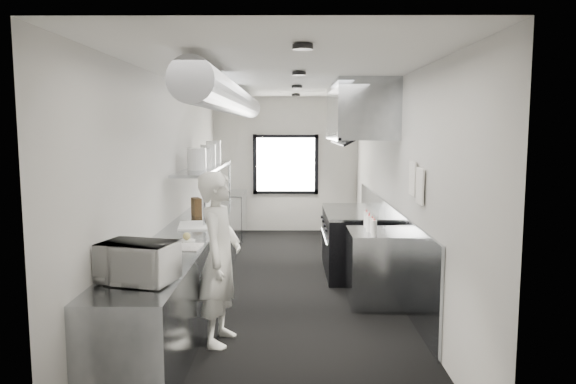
{
  "coord_description": "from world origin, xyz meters",
  "views": [
    {
      "loc": [
        0.11,
        -7.16,
        2.16
      ],
      "look_at": [
        0.07,
        -0.2,
        1.32
      ],
      "focal_mm": 33.43,
      "sensor_mm": 36.0,
      "label": 1
    }
  ],
  "objects_px": {
    "squeeze_bottle_b": "(372,226)",
    "plate_stack_c": "(208,155)",
    "squeeze_bottle_a": "(374,229)",
    "squeeze_bottle_c": "(369,224)",
    "squeeze_bottle_e": "(366,220)",
    "exhaust_hood": "(359,112)",
    "bottle_station": "(375,267)",
    "plate_stack_b": "(204,158)",
    "pass_shelf": "(206,169)",
    "plate_stack_a": "(197,159)",
    "deli_tub_b": "(130,267)",
    "deli_tub_a": "(123,270)",
    "far_work_table": "(227,216)",
    "line_cook": "(220,258)",
    "plate_stack_d": "(214,152)",
    "knife_block": "(196,207)",
    "microwave": "(138,262)",
    "cutting_board": "(197,225)",
    "small_plate": "(187,241)",
    "range": "(353,242)",
    "prep_counter": "(192,263)",
    "squeeze_bottle_d": "(369,222)"
  },
  "relations": [
    {
      "from": "plate_stack_a",
      "to": "plate_stack_d",
      "type": "bearing_deg",
      "value": 88.9
    },
    {
      "from": "far_work_table",
      "to": "deli_tub_b",
      "type": "relative_size",
      "value": 8.47
    },
    {
      "from": "small_plate",
      "to": "plate_stack_d",
      "type": "xyz_separation_m",
      "value": [
        -0.13,
        3.1,
        0.85
      ]
    },
    {
      "from": "small_plate",
      "to": "plate_stack_b",
      "type": "bearing_deg",
      "value": 93.43
    },
    {
      "from": "plate_stack_c",
      "to": "small_plate",
      "type": "bearing_deg",
      "value": -87.14
    },
    {
      "from": "line_cook",
      "to": "squeeze_bottle_c",
      "type": "height_order",
      "value": "line_cook"
    },
    {
      "from": "exhaust_hood",
      "to": "knife_block",
      "type": "xyz_separation_m",
      "value": [
        -2.35,
        -0.23,
        -1.36
      ]
    },
    {
      "from": "squeeze_bottle_a",
      "to": "squeeze_bottle_c",
      "type": "bearing_deg",
      "value": 93.46
    },
    {
      "from": "small_plate",
      "to": "range",
      "type": "bearing_deg",
      "value": 43.85
    },
    {
      "from": "prep_counter",
      "to": "cutting_board",
      "type": "xyz_separation_m",
      "value": [
        0.04,
        0.14,
        0.46
      ]
    },
    {
      "from": "squeeze_bottle_a",
      "to": "bottle_station",
      "type": "bearing_deg",
      "value": 77.46
    },
    {
      "from": "bottle_station",
      "to": "far_work_table",
      "type": "distance_m",
      "value": 4.53
    },
    {
      "from": "squeeze_bottle_a",
      "to": "squeeze_bottle_d",
      "type": "xyz_separation_m",
      "value": [
        0.02,
        0.5,
        -0.01
      ]
    },
    {
      "from": "pass_shelf",
      "to": "plate_stack_a",
      "type": "bearing_deg",
      "value": -91.85
    },
    {
      "from": "knife_block",
      "to": "squeeze_bottle_c",
      "type": "distance_m",
      "value": 2.61
    },
    {
      "from": "plate_stack_b",
      "to": "squeeze_bottle_b",
      "type": "relative_size",
      "value": 1.6
    },
    {
      "from": "bottle_station",
      "to": "plate_stack_b",
      "type": "distance_m",
      "value": 2.98
    },
    {
      "from": "exhaust_hood",
      "to": "squeeze_bottle_e",
      "type": "distance_m",
      "value": 1.8
    },
    {
      "from": "cutting_board",
      "to": "squeeze_bottle_b",
      "type": "relative_size",
      "value": 3.35
    },
    {
      "from": "prep_counter",
      "to": "range",
      "type": "distance_m",
      "value": 2.5
    },
    {
      "from": "range",
      "to": "knife_block",
      "type": "bearing_deg",
      "value": -174.38
    },
    {
      "from": "knife_block",
      "to": "range",
      "type": "bearing_deg",
      "value": -17.8
    },
    {
      "from": "microwave",
      "to": "squeeze_bottle_e",
      "type": "bearing_deg",
      "value": 62.61
    },
    {
      "from": "squeeze_bottle_b",
      "to": "plate_stack_c",
      "type": "bearing_deg",
      "value": 139.65
    },
    {
      "from": "deli_tub_a",
      "to": "deli_tub_b",
      "type": "distance_m",
      "value": 0.12
    },
    {
      "from": "exhaust_hood",
      "to": "knife_block",
      "type": "relative_size",
      "value": 8.66
    },
    {
      "from": "plate_stack_c",
      "to": "squeeze_bottle_d",
      "type": "xyz_separation_m",
      "value": [
        2.27,
        -1.64,
        -0.75
      ]
    },
    {
      "from": "pass_shelf",
      "to": "plate_stack_c",
      "type": "distance_m",
      "value": 0.23
    },
    {
      "from": "plate_stack_c",
      "to": "squeeze_bottle_e",
      "type": "distance_m",
      "value": 2.83
    },
    {
      "from": "exhaust_hood",
      "to": "deli_tub_a",
      "type": "bearing_deg",
      "value": -125.53
    },
    {
      "from": "squeeze_bottle_b",
      "to": "microwave",
      "type": "bearing_deg",
      "value": -137.17
    },
    {
      "from": "deli_tub_b",
      "to": "squeeze_bottle_a",
      "type": "bearing_deg",
      "value": 33.24
    },
    {
      "from": "prep_counter",
      "to": "range",
      "type": "bearing_deg",
      "value": 28.74
    },
    {
      "from": "bottle_station",
      "to": "cutting_board",
      "type": "bearing_deg",
      "value": 171.33
    },
    {
      "from": "line_cook",
      "to": "plate_stack_d",
      "type": "xyz_separation_m",
      "value": [
        -0.58,
        3.73,
        0.89
      ]
    },
    {
      "from": "knife_block",
      "to": "plate_stack_b",
      "type": "height_order",
      "value": "plate_stack_b"
    },
    {
      "from": "cutting_board",
      "to": "squeeze_bottle_e",
      "type": "xyz_separation_m",
      "value": [
        2.18,
        -0.09,
        0.09
      ]
    },
    {
      "from": "squeeze_bottle_e",
      "to": "squeeze_bottle_c",
      "type": "bearing_deg",
      "value": -92.1
    },
    {
      "from": "microwave",
      "to": "plate_stack_a",
      "type": "height_order",
      "value": "plate_stack_a"
    },
    {
      "from": "cutting_board",
      "to": "squeeze_bottle_a",
      "type": "xyz_separation_m",
      "value": [
        2.19,
        -0.66,
        0.09
      ]
    },
    {
      "from": "squeeze_bottle_b",
      "to": "squeeze_bottle_d",
      "type": "relative_size",
      "value": 1.02
    },
    {
      "from": "prep_counter",
      "to": "deli_tub_b",
      "type": "relative_size",
      "value": 42.36
    },
    {
      "from": "squeeze_bottle_b",
      "to": "line_cook",
      "type": "bearing_deg",
      "value": -146.08
    },
    {
      "from": "squeeze_bottle_b",
      "to": "squeeze_bottle_d",
      "type": "xyz_separation_m",
      "value": [
        0.01,
        0.29,
        -0.0
      ]
    },
    {
      "from": "line_cook",
      "to": "cutting_board",
      "type": "height_order",
      "value": "line_cook"
    },
    {
      "from": "deli_tub_b",
      "to": "squeeze_bottle_b",
      "type": "height_order",
      "value": "squeeze_bottle_b"
    },
    {
      "from": "bottle_station",
      "to": "squeeze_bottle_a",
      "type": "height_order",
      "value": "squeeze_bottle_a"
    },
    {
      "from": "squeeze_bottle_d",
      "to": "range",
      "type": "bearing_deg",
      "value": 92.69
    },
    {
      "from": "squeeze_bottle_d",
      "to": "deli_tub_b",
      "type": "bearing_deg",
      "value": -139.32
    },
    {
      "from": "pass_shelf",
      "to": "knife_block",
      "type": "distance_m",
      "value": 0.73
    }
  ]
}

